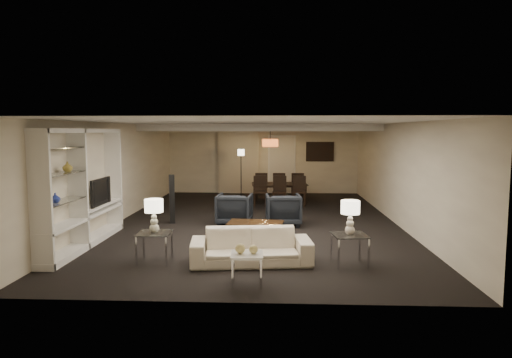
{
  "coord_description": "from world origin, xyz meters",
  "views": [
    {
      "loc": [
        0.54,
        -11.41,
        2.3
      ],
      "look_at": [
        0.0,
        0.0,
        1.1
      ],
      "focal_mm": 32.0,
      "sensor_mm": 36.0,
      "label": 1
    }
  ],
  "objects_px": {
    "television": "(96,192)",
    "chair_fm": "(279,186)",
    "vase_amber": "(67,167)",
    "chair_fl": "(261,186)",
    "side_table_right": "(349,250)",
    "table_lamp_right": "(350,218)",
    "floor_speaker": "(172,199)",
    "chair_nm": "(279,191)",
    "chair_fr": "(297,186)",
    "coffee_table": "(256,232)",
    "chair_nl": "(260,191)",
    "chair_nr": "(299,191)",
    "armchair_right": "(283,210)",
    "table_lamp_left": "(154,216)",
    "armchair_left": "(235,209)",
    "pendant_light": "(270,143)",
    "side_table_left": "(155,247)",
    "vase_blue": "(55,198)",
    "floor_lamp": "(241,173)",
    "dining_table": "(279,193)",
    "marble_table": "(247,269)"
  },
  "relations": [
    {
      "from": "television",
      "to": "chair_fm",
      "type": "bearing_deg",
      "value": -33.5
    },
    {
      "from": "vase_amber",
      "to": "chair_fl",
      "type": "height_order",
      "value": "vase_amber"
    },
    {
      "from": "side_table_right",
      "to": "television",
      "type": "relative_size",
      "value": 0.58
    },
    {
      "from": "table_lamp_right",
      "to": "floor_speaker",
      "type": "bearing_deg",
      "value": 138.6
    },
    {
      "from": "table_lamp_right",
      "to": "chair_nm",
      "type": "height_order",
      "value": "table_lamp_right"
    },
    {
      "from": "side_table_right",
      "to": "chair_fr",
      "type": "relative_size",
      "value": 0.62
    },
    {
      "from": "coffee_table",
      "to": "chair_nl",
      "type": "xyz_separation_m",
      "value": [
        -0.08,
        4.57,
        0.26
      ]
    },
    {
      "from": "chair_fm",
      "to": "chair_fr",
      "type": "distance_m",
      "value": 0.6
    },
    {
      "from": "chair_nl",
      "to": "chair_nr",
      "type": "relative_size",
      "value": 1.0
    },
    {
      "from": "armchair_right",
      "to": "table_lamp_left",
      "type": "distance_m",
      "value": 4.05
    },
    {
      "from": "floor_speaker",
      "to": "chair_nr",
      "type": "xyz_separation_m",
      "value": [
        3.3,
        2.75,
        -0.15
      ]
    },
    {
      "from": "armchair_left",
      "to": "chair_nm",
      "type": "relative_size",
      "value": 0.92
    },
    {
      "from": "television",
      "to": "chair_nl",
      "type": "xyz_separation_m",
      "value": [
        3.29,
        4.57,
        -0.57
      ]
    },
    {
      "from": "table_lamp_left",
      "to": "chair_nr",
      "type": "height_order",
      "value": "table_lamp_left"
    },
    {
      "from": "armchair_right",
      "to": "chair_fl",
      "type": "height_order",
      "value": "chair_fl"
    },
    {
      "from": "pendant_light",
      "to": "side_table_left",
      "type": "distance_m",
      "value": 7.59
    },
    {
      "from": "vase_blue",
      "to": "floor_speaker",
      "type": "height_order",
      "value": "vase_blue"
    },
    {
      "from": "chair_fl",
      "to": "chair_fm",
      "type": "bearing_deg",
      "value": 179.17
    },
    {
      "from": "table_lamp_left",
      "to": "chair_nl",
      "type": "height_order",
      "value": "table_lamp_left"
    },
    {
      "from": "vase_amber",
      "to": "chair_fm",
      "type": "relative_size",
      "value": 0.2
    },
    {
      "from": "armchair_right",
      "to": "floor_speaker",
      "type": "relative_size",
      "value": 0.69
    },
    {
      "from": "side_table_left",
      "to": "television",
      "type": "relative_size",
      "value": 0.58
    },
    {
      "from": "chair_nl",
      "to": "vase_amber",
      "type": "bearing_deg",
      "value": -121.64
    },
    {
      "from": "armchair_left",
      "to": "vase_amber",
      "type": "distance_m",
      "value": 4.22
    },
    {
      "from": "pendant_light",
      "to": "armchair_right",
      "type": "height_order",
      "value": "pendant_light"
    },
    {
      "from": "chair_nm",
      "to": "floor_lamp",
      "type": "bearing_deg",
      "value": 127.43
    },
    {
      "from": "armchair_right",
      "to": "side_table_left",
      "type": "bearing_deg",
      "value": 50.37
    },
    {
      "from": "table_lamp_left",
      "to": "table_lamp_right",
      "type": "bearing_deg",
      "value": 0.0
    },
    {
      "from": "pendant_light",
      "to": "chair_nr",
      "type": "bearing_deg",
      "value": -47.58
    },
    {
      "from": "television",
      "to": "dining_table",
      "type": "xyz_separation_m",
      "value": [
        3.89,
        5.22,
        -0.72
      ]
    },
    {
      "from": "television",
      "to": "chair_fr",
      "type": "distance_m",
      "value": 7.41
    },
    {
      "from": "chair_fr",
      "to": "floor_lamp",
      "type": "height_order",
      "value": "floor_lamp"
    },
    {
      "from": "marble_table",
      "to": "pendant_light",
      "type": "bearing_deg",
      "value": 88.52
    },
    {
      "from": "vase_amber",
      "to": "floor_speaker",
      "type": "xyz_separation_m",
      "value": [
        1.22,
        3.02,
        -1.04
      ]
    },
    {
      "from": "marble_table",
      "to": "chair_fl",
      "type": "xyz_separation_m",
      "value": [
        -0.08,
        8.57,
        0.22
      ]
    },
    {
      "from": "pendant_light",
      "to": "vase_amber",
      "type": "height_order",
      "value": "pendant_light"
    },
    {
      "from": "armchair_left",
      "to": "chair_fl",
      "type": "relative_size",
      "value": 0.92
    },
    {
      "from": "side_table_right",
      "to": "vase_amber",
      "type": "height_order",
      "value": "vase_amber"
    },
    {
      "from": "marble_table",
      "to": "chair_nm",
      "type": "relative_size",
      "value": 0.52
    },
    {
      "from": "marble_table",
      "to": "vase_blue",
      "type": "bearing_deg",
      "value": 163.72
    },
    {
      "from": "pendant_light",
      "to": "chair_fr",
      "type": "relative_size",
      "value": 0.56
    },
    {
      "from": "armchair_left",
      "to": "table_lamp_left",
      "type": "relative_size",
      "value": 1.44
    },
    {
      "from": "table_lamp_right",
      "to": "television",
      "type": "xyz_separation_m",
      "value": [
        -5.07,
        1.6,
        0.2
      ]
    },
    {
      "from": "armchair_left",
      "to": "side_table_right",
      "type": "distance_m",
      "value": 4.02
    },
    {
      "from": "chair_nm",
      "to": "coffee_table",
      "type": "bearing_deg",
      "value": -93.11
    },
    {
      "from": "coffee_table",
      "to": "television",
      "type": "height_order",
      "value": "television"
    },
    {
      "from": "chair_nr",
      "to": "floor_lamp",
      "type": "xyz_separation_m",
      "value": [
        -1.94,
        1.99,
        0.37
      ]
    },
    {
      "from": "marble_table",
      "to": "chair_nm",
      "type": "xyz_separation_m",
      "value": [
        0.52,
        7.27,
        0.22
      ]
    },
    {
      "from": "chair_fl",
      "to": "floor_speaker",
      "type": "bearing_deg",
      "value": 61.73
    },
    {
      "from": "marble_table",
      "to": "chair_fl",
      "type": "relative_size",
      "value": 0.52
    }
  ]
}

